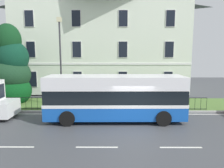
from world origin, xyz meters
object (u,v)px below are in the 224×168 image
object	(u,v)px
georgian_townhouse	(102,41)
street_lamp_post	(60,57)
evergreen_tree	(10,73)
single_decker_bus	(115,97)

from	to	relation	value
georgian_townhouse	street_lamp_post	xyz separation A→B (m)	(-2.89, -9.50, -1.82)
georgian_townhouse	street_lamp_post	size ratio (longest dim) A/B	2.70
evergreen_tree	street_lamp_post	bearing A→B (deg)	-16.48
evergreen_tree	single_decker_bus	bearing A→B (deg)	-27.11
evergreen_tree	street_lamp_post	world-z (taller)	street_lamp_post
single_decker_bus	georgian_townhouse	bearing A→B (deg)	96.08
georgian_townhouse	single_decker_bus	size ratio (longest dim) A/B	2.13
georgian_townhouse	single_decker_bus	distance (m)	13.63
georgian_townhouse	single_decker_bus	world-z (taller)	georgian_townhouse
evergreen_tree	street_lamp_post	distance (m)	5.31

